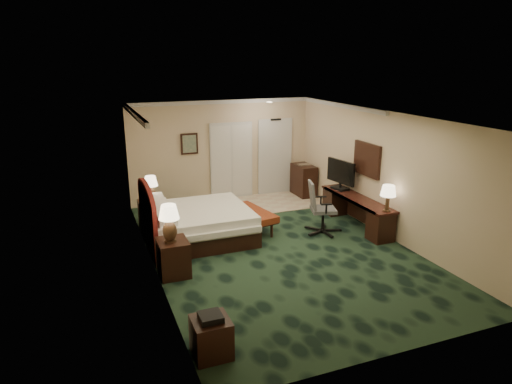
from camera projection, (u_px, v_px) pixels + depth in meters
name	position (u px, v px, depth m)	size (l,w,h in m)	color
floor	(278.00, 248.00, 9.37)	(5.00, 7.50, 0.00)	black
ceiling	(279.00, 116.00, 8.60)	(5.00, 7.50, 0.00)	white
wall_back	(222.00, 150.00, 12.33)	(5.00, 0.00, 2.70)	beige
wall_front	(402.00, 261.00, 5.63)	(5.00, 0.00, 2.70)	beige
wall_left	(150.00, 199.00, 8.11)	(0.00, 7.50, 2.70)	beige
wall_right	(384.00, 174.00, 9.86)	(0.00, 7.50, 2.70)	beige
crown_molding	(279.00, 119.00, 8.62)	(5.00, 7.50, 0.10)	silver
tile_patch	(264.00, 203.00, 12.27)	(3.20, 1.70, 0.01)	beige
headboard	(148.00, 216.00, 9.21)	(0.12, 2.00, 1.40)	#4E180E
entry_door	(275.00, 157.00, 12.93)	(1.02, 0.06, 2.18)	silver
closet_doors	(231.00, 161.00, 12.47)	(1.20, 0.06, 2.10)	silver
wall_art	(189.00, 144.00, 11.91)	(0.45, 0.06, 0.55)	#45675C
wall_mirror	(367.00, 159.00, 10.32)	(0.05, 0.95, 0.75)	white
bed	(200.00, 224.00, 9.79)	(2.11, 1.95, 0.67)	white
nightstand_near	(173.00, 258.00, 8.15)	(0.53, 0.60, 0.66)	black
nightstand_far	(151.00, 215.00, 10.37)	(0.52, 0.59, 0.65)	black
lamp_near	(169.00, 223.00, 7.93)	(0.36, 0.36, 0.68)	black
lamp_far	(151.00, 189.00, 10.18)	(0.32, 0.32, 0.60)	black
bed_bench	(254.00, 220.00, 10.35)	(0.47, 1.37, 0.46)	maroon
side_table	(211.00, 337.00, 5.94)	(0.49, 0.49, 0.52)	black
desk	(356.00, 212.00, 10.53)	(0.51, 2.38, 0.69)	black
tv	(341.00, 175.00, 10.99)	(0.08, 0.93, 0.72)	black
desk_lamp	(388.00, 198.00, 9.43)	(0.33, 0.33, 0.57)	black
desk_chair	(323.00, 207.00, 10.06)	(0.69, 0.64, 1.18)	#46474D
minibar	(304.00, 180.00, 12.88)	(0.46, 0.83, 0.87)	black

